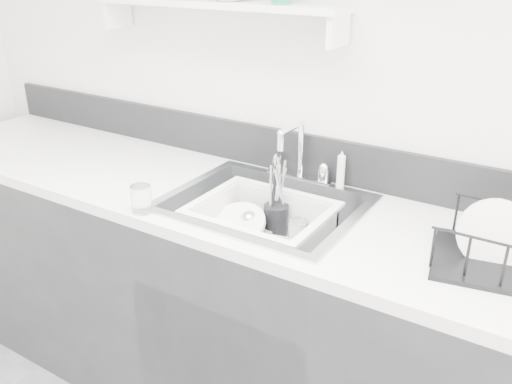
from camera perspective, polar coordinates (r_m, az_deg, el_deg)
The scene contains 13 objects.
counter_run at distance 2.04m, azimuth 0.77°, elevation -12.99°, with size 3.20×0.62×0.92m.
backsplash at distance 2.01m, azimuth 5.28°, elevation 3.91°, with size 3.20×0.02×0.16m, color black.
sink at distance 1.84m, azimuth 0.83°, elevation -3.74°, with size 0.64×0.52×0.20m, color silver, non-canonical shape.
faucet at distance 1.98m, azimuth 4.56°, elevation 2.93°, with size 0.26×0.18×0.23m.
side_sprayer at distance 1.92m, azimuth 8.93°, elevation 2.36°, with size 0.03×0.03×0.14m, color silver.
wall_shelf at distance 2.03m, azimuth -4.41°, elevation 18.92°, with size 1.00×0.16×0.12m.
wash_tub at distance 1.81m, azimuth 0.57°, elevation -3.94°, with size 0.44×0.36×0.17m, color silver, non-canonical shape.
plate_stack at distance 1.89m, azimuth -1.92°, elevation -4.29°, with size 0.26×0.25×0.10m.
utensil_cup at distance 1.91m, azimuth 2.12°, elevation -2.70°, with size 0.09×0.09×0.30m.
ladle at distance 1.85m, azimuth -0.61°, elevation -4.51°, with size 0.27×0.10×0.08m, color silver, non-canonical shape.
tumbler_in_tub at distance 1.82m, azimuth 4.49°, elevation -4.56°, with size 0.07×0.07×0.10m, color white.
tumbler_counter at distance 1.76m, azimuth -11.97°, elevation -0.72°, with size 0.07×0.07×0.09m, color white.
bowl_small at distance 1.78m, azimuth 1.19°, elevation -6.40°, with size 0.11×0.11×0.03m, color white.
Camera 1 is at (0.85, -0.21, 1.68)m, focal length 38.00 mm.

